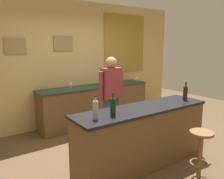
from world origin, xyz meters
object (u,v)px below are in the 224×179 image
Objects in this scene: wine_bottle_b at (113,106)px; wine_bottle_c at (185,92)px; wine_glass_a at (71,83)px; wine_glass_b at (112,80)px; bar_stool at (201,147)px; wine_bottle_a at (95,109)px; wine_glass_c at (137,77)px; bartender at (111,94)px.

wine_bottle_b and wine_bottle_c have the same top height.
wine_glass_a is 1.00m from wine_glass_b.
wine_glass_a is at bearing 101.61° from bar_stool.
wine_bottle_a reaches higher than wine_glass_a.
wine_bottle_a and wine_bottle_c have the same top height.
wine_bottle_c is at bearing -0.45° from wine_bottle_a.
wine_bottle_a is at bearing -107.33° from wine_glass_a.
wine_bottle_a is 1.97× the size of wine_glass_a.
wine_glass_a is (-0.59, 2.85, 0.55)m from bar_stool.
bar_stool is 2.79m from wine_glass_b.
bartender is at bearing -146.56° from wine_glass_c.
wine_bottle_c reaches higher than wine_glass_c.
wine_bottle_a is 1.97× the size of wine_glass_b.
bar_stool is (0.31, -1.71, -0.48)m from bartender.
wine_glass_b is (1.42, 2.06, -0.05)m from wine_bottle_b.
wine_glass_c is (1.19, 2.69, 0.55)m from bar_stool.
bartender is at bearing 100.18° from bar_stool.
wine_bottle_b is 1.00× the size of wine_bottle_c.
wine_glass_b is at bearing 55.45° from wine_bottle_b.
wine_bottle_b is 3.00m from wine_glass_c.
wine_glass_a is (0.43, 2.20, -0.05)m from wine_bottle_b.
wine_bottle_c is at bearing -88.37° from wine_glass_b.
wine_bottle_a is at bearing -132.72° from bartender.
bar_stool is 1.34m from wine_bottle_b.
bartender is 2.38× the size of bar_stool.
wine_glass_a is (-1.05, 2.20, -0.05)m from wine_bottle_c.
bar_stool is at bearing -27.69° from wine_bottle_a.
wine_bottle_c reaches higher than wine_glass_b.
bar_stool is 4.39× the size of wine_glass_a.
wine_glass_b is (0.99, -0.15, 0.00)m from wine_glass_a.
bartender is 10.45× the size of wine_glass_a.
bar_stool is at bearing -125.22° from wine_bottle_c.
wine_glass_c is at bearing 66.24° from bar_stool.
bartender is at bearing 126.00° from wine_bottle_c.
bartender is 10.45× the size of wine_glass_b.
wine_glass_c is at bearing 42.89° from wine_bottle_b.
bartender is 5.29× the size of wine_bottle_c.
wine_bottle_b is 1.97× the size of wine_glass_c.
bar_stool is at bearing -113.76° from wine_glass_c.
wine_bottle_b is 2.25m from wine_glass_a.
bar_stool is 2.22× the size of wine_bottle_a.
wine_glass_c is (2.45, 2.03, -0.05)m from wine_bottle_a.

